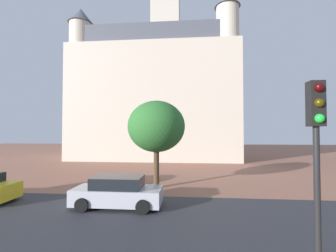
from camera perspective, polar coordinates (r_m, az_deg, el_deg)
name	(u,v)px	position (r m, az deg, el deg)	size (l,w,h in m)	color
ground_plane	(171,209)	(11.60, 0.85, -19.87)	(120.00, 120.00, 0.00)	#93604C
street_asphalt_strip	(169,221)	(10.15, 0.14, -22.58)	(120.00, 7.19, 0.00)	#2D2D33
landmark_building	(158,94)	(34.73, -2.52, 7.96)	(22.41, 13.70, 33.64)	beige
car_silver	(118,192)	(11.92, -12.36, -15.79)	(4.28, 1.93, 1.48)	#B2B2BC
traffic_light_pole	(317,152)	(5.41, 33.04, -5.41)	(0.28, 0.34, 4.66)	black
tree_curb_far	(156,127)	(15.18, -2.90, -0.16)	(3.77, 3.77, 5.74)	#4C3823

